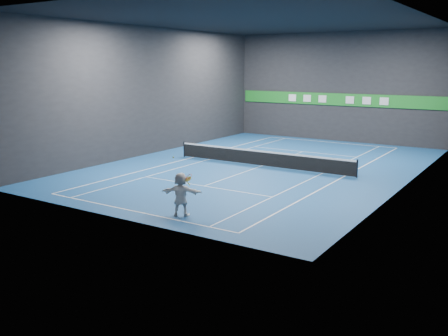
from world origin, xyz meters
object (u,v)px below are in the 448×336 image
Objects in this scene: player at (181,194)px; tennis_net at (262,158)px; tennis_ball at (173,157)px; tennis_racket at (189,178)px.

player reaches higher than tennis_net.
tennis_racket is at bearing 2.73° from tennis_ball.
tennis_ball reaches higher than player.
tennis_net is 22.81× the size of tennis_racket.
player is at bearing -78.80° from tennis_net.
player is at bearing -1.64° from tennis_ball.
tennis_ball is 11.59m from tennis_net.
player is 1.61m from tennis_ball.
tennis_ball reaches higher than tennis_net.
tennis_ball is at bearing -80.66° from tennis_net.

